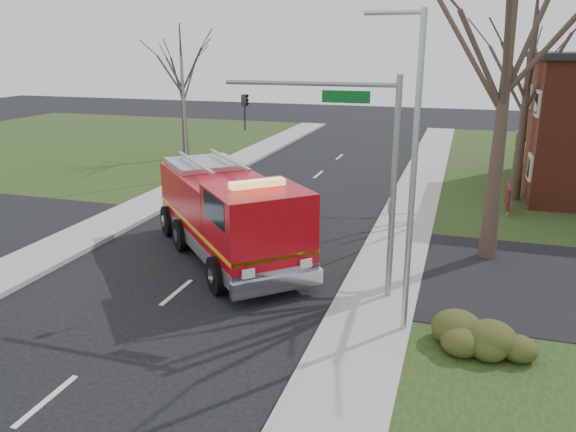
% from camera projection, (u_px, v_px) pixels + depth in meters
% --- Properties ---
extents(ground, '(120.00, 120.00, 0.00)m').
position_uv_depth(ground, '(177.00, 292.00, 17.92)').
color(ground, black).
rests_on(ground, ground).
extents(sidewalk_right, '(2.40, 80.00, 0.15)m').
position_uv_depth(sidewalk_right, '(370.00, 317.00, 16.11)').
color(sidewalk_right, gray).
rests_on(sidewalk_right, ground).
extents(sidewalk_left, '(2.40, 80.00, 0.15)m').
position_uv_depth(sidewalk_left, '(18.00, 268.00, 19.68)').
color(sidewalk_left, gray).
rests_on(sidewalk_left, ground).
extents(health_center_sign, '(0.12, 2.00, 1.40)m').
position_uv_depth(health_center_sign, '(508.00, 196.00, 26.05)').
color(health_center_sign, '#571415').
rests_on(health_center_sign, ground).
extents(hedge_corner, '(2.80, 2.00, 0.90)m').
position_uv_depth(hedge_corner, '(474.00, 332.00, 14.24)').
color(hedge_corner, '#2E3B15').
rests_on(hedge_corner, lawn_right).
extents(bare_tree_near, '(6.00, 6.00, 12.00)m').
position_uv_depth(bare_tree_near, '(509.00, 50.00, 18.51)').
color(bare_tree_near, '#3B2D23').
rests_on(bare_tree_near, ground).
extents(bare_tree_far, '(5.25, 5.25, 10.50)m').
position_uv_depth(bare_tree_far, '(529.00, 69.00, 26.56)').
color(bare_tree_far, '#3B2D23').
rests_on(bare_tree_far, ground).
extents(bare_tree_left, '(4.50, 4.50, 9.00)m').
position_uv_depth(bare_tree_left, '(182.00, 77.00, 37.43)').
color(bare_tree_left, '#3B2D23').
rests_on(bare_tree_left, ground).
extents(traffic_signal_mast, '(5.29, 0.18, 6.80)m').
position_uv_depth(traffic_signal_mast, '(351.00, 147.00, 16.42)').
color(traffic_signal_mast, gray).
rests_on(traffic_signal_mast, ground).
extents(streetlight_pole, '(1.48, 0.16, 8.40)m').
position_uv_depth(streetlight_pole, '(411.00, 170.00, 14.08)').
color(streetlight_pole, '#B7BABF').
rests_on(streetlight_pole, ground).
extents(utility_pole_far, '(0.14, 0.14, 7.00)m').
position_uv_depth(utility_pole_far, '(185.00, 121.00, 31.63)').
color(utility_pole_far, gray).
rests_on(utility_pole_far, ground).
extents(fire_engine, '(8.09, 8.41, 3.52)m').
position_uv_depth(fire_engine, '(230.00, 216.00, 20.48)').
color(fire_engine, '#B20811').
rests_on(fire_engine, ground).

